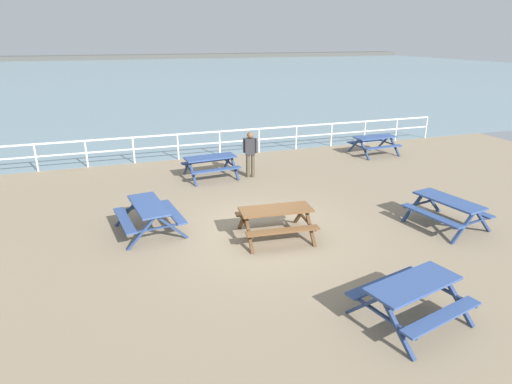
# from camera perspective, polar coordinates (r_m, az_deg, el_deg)

# --- Properties ---
(ground_plane) EXTENTS (30.00, 24.00, 0.20)m
(ground_plane) POSITION_cam_1_polar(r_m,az_deg,el_deg) (11.35, 0.62, -5.73)
(ground_plane) COLOR gray
(sea_band) EXTENTS (142.00, 90.00, 0.01)m
(sea_band) POSITION_cam_1_polar(r_m,az_deg,el_deg) (62.67, -16.22, 14.77)
(sea_band) COLOR gray
(sea_band) RESTS_ON ground
(distant_shoreline) EXTENTS (142.00, 6.00, 1.80)m
(distant_shoreline) POSITION_cam_1_polar(r_m,az_deg,el_deg) (105.55, -17.72, 16.42)
(distant_shoreline) COLOR #4C4C47
(distant_shoreline) RESTS_ON ground
(seaward_railing) EXTENTS (23.07, 0.07, 1.08)m
(seaward_railing) POSITION_cam_1_polar(r_m,az_deg,el_deg) (18.18, -7.58, 6.82)
(seaward_railing) COLOR white
(seaward_railing) RESTS_ON ground
(picnic_table_near_left) EXTENTS (2.10, 1.88, 0.80)m
(picnic_table_near_left) POSITION_cam_1_polar(r_m,az_deg,el_deg) (8.24, 20.02, -12.32)
(picnic_table_near_left) COLOR #334C84
(picnic_table_near_left) RESTS_ON ground
(picnic_table_near_right) EXTENTS (1.82, 2.04, 0.80)m
(picnic_table_near_right) POSITION_cam_1_polar(r_m,az_deg,el_deg) (12.46, 24.07, -1.72)
(picnic_table_near_right) COLOR #334C84
(picnic_table_near_right) RESTS_ON ground
(picnic_table_far_left) EXTENTS (1.75, 1.99, 0.80)m
(picnic_table_far_left) POSITION_cam_1_polar(r_m,az_deg,el_deg) (11.40, -14.02, -2.46)
(picnic_table_far_left) COLOR #334C84
(picnic_table_far_left) RESTS_ON ground
(picnic_table_far_right) EXTENTS (1.90, 1.65, 0.80)m
(picnic_table_far_right) POSITION_cam_1_polar(r_m,az_deg,el_deg) (19.28, 15.43, 6.54)
(picnic_table_far_right) COLOR #334C84
(picnic_table_far_right) RESTS_ON ground
(picnic_table_seaward) EXTENTS (1.92, 1.68, 0.80)m
(picnic_table_seaward) POSITION_cam_1_polar(r_m,az_deg,el_deg) (10.80, 2.63, -3.15)
(picnic_table_seaward) COLOR brown
(picnic_table_seaward) RESTS_ON ground
(picnic_table_corner) EXTENTS (1.94, 1.69, 0.80)m
(picnic_table_corner) POSITION_cam_1_polar(r_m,az_deg,el_deg) (15.52, -6.06, 4.00)
(picnic_table_corner) COLOR #334C84
(picnic_table_corner) RESTS_ON ground
(visitor) EXTENTS (0.49, 0.34, 1.66)m
(visitor) POSITION_cam_1_polar(r_m,az_deg,el_deg) (15.38, -0.76, 5.38)
(visitor) COLOR #4C4233
(visitor) RESTS_ON ground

